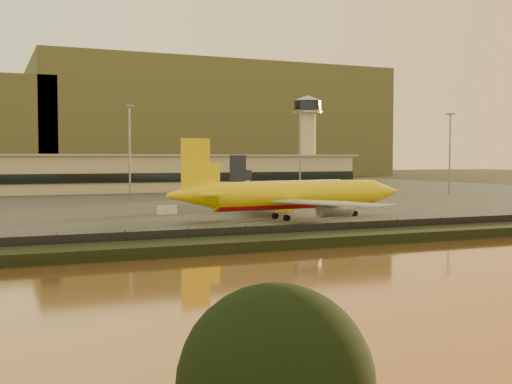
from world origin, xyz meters
The scene contains 12 objects.
ground centered at (0.00, 0.00, 0.00)m, with size 900.00×900.00×0.00m, color black.
embankment centered at (0.00, -17.00, 0.70)m, with size 320.00×7.00×1.40m, color black.
tarmac centered at (0.00, 95.00, 0.10)m, with size 320.00×220.00×0.20m, color #2D2D2D.
perimeter_fence centered at (0.00, -13.00, 1.30)m, with size 300.00×0.05×2.20m, color black.
terminal_building centered at (-14.52, 125.55, 6.25)m, with size 202.00×25.00×12.60m.
control_tower centered at (70.00, 131.00, 21.66)m, with size 11.20×11.20×35.50m.
apron_light_masts centered at (15.00, 75.00, 15.70)m, with size 152.20×12.20×25.40m.
distant_hills centered at (-20.74, 340.00, 31.39)m, with size 470.00×160.00×70.00m.
dhl_cargo_jet centered at (6.65, 14.77, 4.57)m, with size 49.02×47.91×14.64m.
white_narrowbody_jet centered at (24.59, 51.14, 3.78)m, with size 41.45×39.82×11.98m.
gse_vehicle_yellow centered at (11.99, 30.22, 1.06)m, with size 3.82×1.72×1.72m, color #DDB80B.
gse_vehicle_white centered at (-12.00, 34.39, 1.05)m, with size 3.78×1.70×1.70m, color silver.
Camera 1 is at (-45.58, -91.20, 11.41)m, focal length 45.00 mm.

